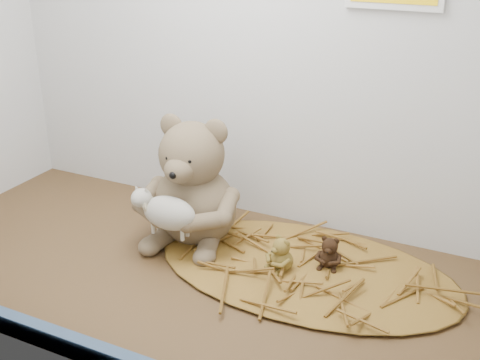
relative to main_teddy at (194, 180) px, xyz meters
The scene contains 7 objects.
alcove_shell 31.72cm from the main_teddy, 42.10° to the right, with size 120.40×60.20×90.40cm.
front_rail 43.39cm from the main_teddy, 84.35° to the right, with size 119.28×2.20×3.60cm, color #3D5575.
straw_bed 29.25cm from the main_teddy, ahead, with size 61.42×35.66×1.19cm, color brown.
main_teddy is the anchor object (origin of this frame).
toy_lamb 10.37cm from the main_teddy, 90.00° to the right, with size 14.72×8.98×9.51cm, color #B4B2A1, non-canonical shape.
mini_teddy_tan 24.28cm from the main_teddy, 12.21° to the right, with size 5.60×5.91×6.95cm, color olive, non-canonical shape.
mini_teddy_brown 31.46cm from the main_teddy, ahead, with size 5.22×5.51×6.47cm, color black, non-canonical shape.
Camera 1 is at (54.64, -86.32, 63.73)cm, focal length 45.00 mm.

